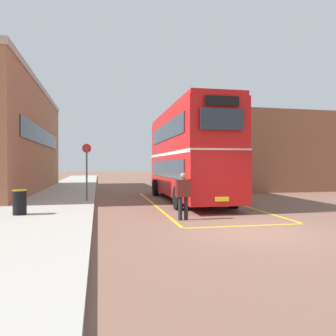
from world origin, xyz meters
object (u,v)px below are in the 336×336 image
(double_decker_bus, at_px, (188,153))
(pedestrian_boarding, at_px, (183,193))
(single_deck_bus, at_px, (178,167))
(litter_bin, at_px, (20,202))
(bus_stop_sign, at_px, (87,167))

(double_decker_bus, bearing_deg, pedestrian_boarding, -107.35)
(double_decker_bus, distance_m, pedestrian_boarding, 6.11)
(single_deck_bus, distance_m, litter_bin, 21.06)
(bus_stop_sign, bearing_deg, pedestrian_boarding, -58.74)
(single_deck_bus, bearing_deg, bus_stop_sign, -119.89)
(single_deck_bus, relative_size, pedestrian_boarding, 5.02)
(double_decker_bus, xyz_separation_m, litter_bin, (-7.34, -4.13, -1.93))
(pedestrian_boarding, distance_m, bus_stop_sign, 6.63)
(double_decker_bus, relative_size, pedestrian_boarding, 6.29)
(litter_bin, bearing_deg, pedestrian_boarding, -15.13)
(pedestrian_boarding, distance_m, litter_bin, 5.79)
(bus_stop_sign, bearing_deg, litter_bin, -117.85)
(double_decker_bus, xyz_separation_m, single_deck_bus, (3.00, 14.18, -0.88))
(single_deck_bus, distance_m, pedestrian_boarding, 20.40)
(bus_stop_sign, bearing_deg, single_deck_bus, 60.11)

